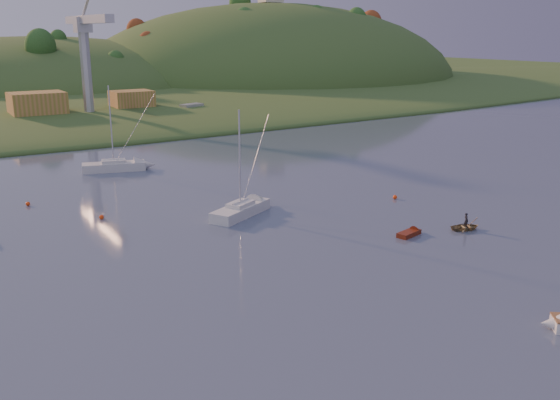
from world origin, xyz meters
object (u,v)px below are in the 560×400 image
sailboat_near (241,209)px  sailboat_far (114,166)px  canoe (466,227)px  red_tender (412,232)px

sailboat_near → sailboat_far: 30.16m
sailboat_far → canoe: sailboat_far is taller
sailboat_near → canoe: 23.91m
sailboat_near → sailboat_far: size_ratio=0.95×
sailboat_near → canoe: (16.94, -16.86, -0.44)m
canoe → red_tender: 5.93m
canoe → sailboat_far: bearing=41.0°
canoe → red_tender: size_ratio=0.87×
canoe → red_tender: (-5.63, 1.88, -0.08)m
red_tender → sailboat_far: bearing=95.9°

